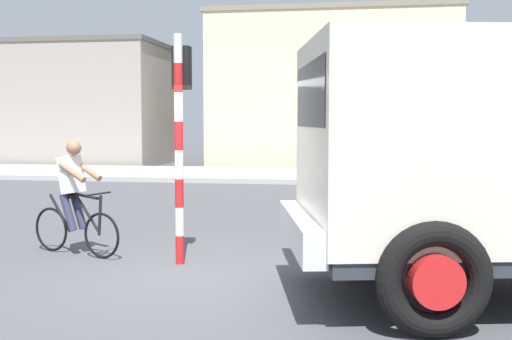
# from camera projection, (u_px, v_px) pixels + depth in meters

# --- Properties ---
(ground_plane) EXTENTS (120.00, 120.00, 0.00)m
(ground_plane) POSITION_uv_depth(u_px,v_px,m) (200.00, 278.00, 8.08)
(ground_plane) COLOR #4C4C51
(sidewalk_far) EXTENTS (80.00, 5.00, 0.16)m
(sidewalk_far) POSITION_uv_depth(u_px,v_px,m) (301.00, 175.00, 22.29)
(sidewalk_far) COLOR #ADADA8
(sidewalk_far) RESTS_ON ground
(cyclist) EXTENTS (1.63, 0.74, 1.72)m
(cyclist) POSITION_uv_depth(u_px,v_px,m) (74.00, 198.00, 9.44)
(cyclist) COLOR black
(cyclist) RESTS_ON ground
(traffic_light_pole) EXTENTS (0.24, 0.43, 3.20)m
(traffic_light_pole) POSITION_uv_depth(u_px,v_px,m) (180.00, 117.00, 8.82)
(traffic_light_pole) COLOR red
(traffic_light_pole) RESTS_ON ground
(car_red_near) EXTENTS (4.25, 2.42, 1.60)m
(car_red_near) POSITION_uv_depth(u_px,v_px,m) (496.00, 167.00, 16.39)
(car_red_near) COLOR #234C9E
(car_red_near) RESTS_ON ground
(building_corner_left) EXTENTS (7.46, 5.13, 5.52)m
(building_corner_left) POSITION_uv_depth(u_px,v_px,m) (84.00, 104.00, 28.94)
(building_corner_left) COLOR #9E9389
(building_corner_left) RESTS_ON ground
(building_mid_block) EXTENTS (10.61, 5.59, 6.68)m
(building_mid_block) POSITION_uv_depth(u_px,v_px,m) (332.00, 90.00, 28.05)
(building_mid_block) COLOR beige
(building_mid_block) RESTS_ON ground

